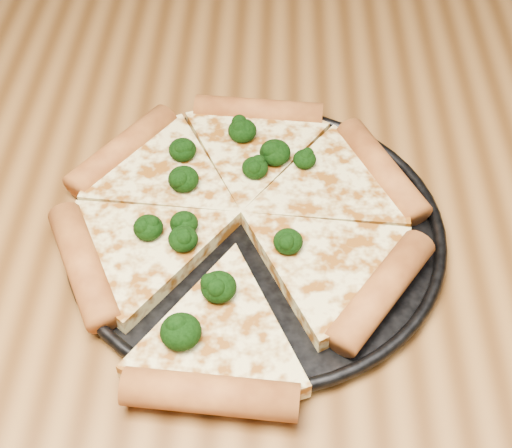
{
  "coord_description": "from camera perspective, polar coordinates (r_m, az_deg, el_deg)",
  "views": [
    {
      "loc": [
        0.06,
        -0.41,
        1.24
      ],
      "look_at": [
        0.04,
        0.02,
        0.77
      ],
      "focal_mm": 52.53,
      "sensor_mm": 36.0,
      "label": 1
    }
  ],
  "objects": [
    {
      "name": "broccoli_florets",
      "position": [
        0.64,
        -2.9,
        1.1
      ],
      "size": [
        0.16,
        0.26,
        0.02
      ],
      "color": "black",
      "rests_on": "pizza"
    },
    {
      "name": "pizza_pan",
      "position": [
        0.65,
        0.0,
        -0.5
      ],
      "size": [
        0.33,
        0.33,
        0.02
      ],
      "color": "black",
      "rests_on": "dining_table"
    },
    {
      "name": "dining_table",
      "position": [
        0.72,
        -3.54,
        -6.93
      ],
      "size": [
        1.2,
        0.9,
        0.75
      ],
      "color": "brown",
      "rests_on": "ground"
    },
    {
      "name": "pizza",
      "position": [
        0.65,
        -1.21,
        0.35
      ],
      "size": [
        0.33,
        0.35,
        0.03
      ],
      "rotation": [
        0.0,
        0.0,
        -0.08
      ],
      "color": "#F4E295",
      "rests_on": "pizza_pan"
    }
  ]
}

